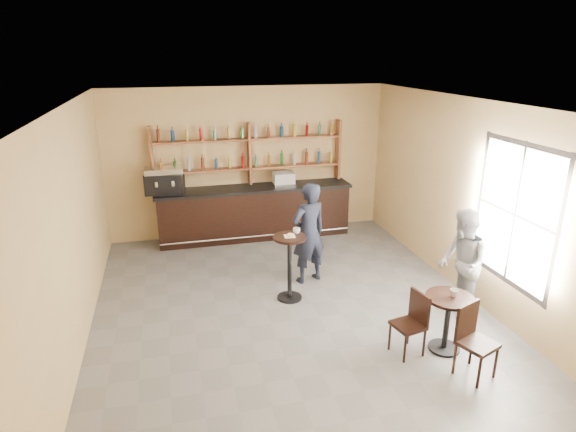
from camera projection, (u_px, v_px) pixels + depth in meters
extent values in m
plane|color=slate|center=(288.00, 306.00, 7.72)|extent=(7.00, 7.00, 0.00)
plane|color=white|center=(288.00, 103.00, 6.68)|extent=(7.00, 7.00, 0.00)
plane|color=tan|center=(248.00, 162.00, 10.41)|extent=(7.00, 0.00, 7.00)
plane|color=tan|center=(392.00, 342.00, 3.99)|extent=(7.00, 0.00, 7.00)
plane|color=tan|center=(74.00, 229.00, 6.50)|extent=(0.00, 7.00, 7.00)
plane|color=tan|center=(465.00, 198.00, 7.90)|extent=(0.00, 7.00, 7.00)
plane|color=white|center=(515.00, 215.00, 6.76)|extent=(0.00, 2.00, 2.00)
cube|color=white|center=(290.00, 236.00, 7.62)|extent=(0.18, 0.18, 0.00)
torus|color=#C67C48|center=(290.00, 235.00, 7.60)|extent=(0.12, 0.12, 0.04)
imported|color=white|center=(297.00, 231.00, 7.73)|extent=(0.14, 0.14, 0.09)
imported|color=black|center=(309.00, 233.00, 8.30)|extent=(0.76, 0.61, 1.80)
imported|color=white|center=(454.00, 293.00, 6.35)|extent=(0.13, 0.13, 0.10)
imported|color=gray|center=(462.00, 263.00, 7.27)|extent=(0.84, 0.96, 1.69)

